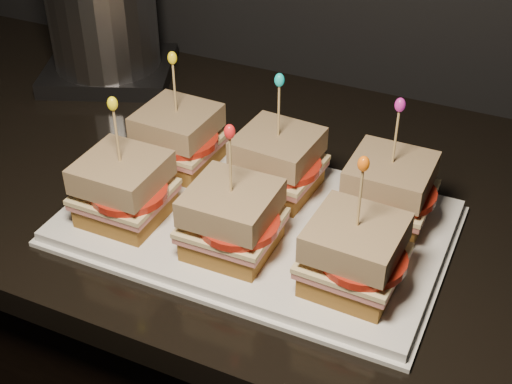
% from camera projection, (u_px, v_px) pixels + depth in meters
% --- Properties ---
extents(granite_slab, '(2.36, 0.64, 0.04)m').
position_uv_depth(granite_slab, '(233.00, 182.00, 1.00)').
color(granite_slab, black).
rests_on(granite_slab, cabinet).
extents(platter, '(0.45, 0.28, 0.02)m').
position_uv_depth(platter, '(256.00, 222.00, 0.88)').
color(platter, white).
rests_on(platter, granite_slab).
extents(platter_rim, '(0.46, 0.29, 0.01)m').
position_uv_depth(platter_rim, '(256.00, 226.00, 0.88)').
color(platter_rim, white).
rests_on(platter_rim, granite_slab).
extents(sandwich_0_bread_bot, '(0.10, 0.10, 0.03)m').
position_uv_depth(sandwich_0_bread_bot, '(179.00, 155.00, 0.96)').
color(sandwich_0_bread_bot, brown).
rests_on(sandwich_0_bread_bot, platter).
extents(sandwich_0_ham, '(0.11, 0.10, 0.01)m').
position_uv_depth(sandwich_0_ham, '(179.00, 145.00, 0.95)').
color(sandwich_0_ham, '#C75854').
rests_on(sandwich_0_ham, sandwich_0_bread_bot).
extents(sandwich_0_cheese, '(0.11, 0.10, 0.01)m').
position_uv_depth(sandwich_0_cheese, '(178.00, 140.00, 0.95)').
color(sandwich_0_cheese, beige).
rests_on(sandwich_0_cheese, sandwich_0_ham).
extents(sandwich_0_tomato, '(0.09, 0.09, 0.01)m').
position_uv_depth(sandwich_0_tomato, '(184.00, 140.00, 0.94)').
color(sandwich_0_tomato, '#AB2012').
rests_on(sandwich_0_tomato, sandwich_0_cheese).
extents(sandwich_0_bread_top, '(0.10, 0.10, 0.03)m').
position_uv_depth(sandwich_0_bread_top, '(177.00, 122.00, 0.93)').
color(sandwich_0_bread_top, '#4F260A').
rests_on(sandwich_0_bread_top, sandwich_0_tomato).
extents(sandwich_0_pick, '(0.00, 0.00, 0.09)m').
position_uv_depth(sandwich_0_pick, '(175.00, 90.00, 0.91)').
color(sandwich_0_pick, tan).
rests_on(sandwich_0_pick, sandwich_0_bread_top).
extents(sandwich_0_frill, '(0.01, 0.01, 0.02)m').
position_uv_depth(sandwich_0_frill, '(172.00, 58.00, 0.88)').
color(sandwich_0_frill, yellow).
rests_on(sandwich_0_frill, sandwich_0_pick).
extents(sandwich_1_bread_bot, '(0.10, 0.10, 0.03)m').
position_uv_depth(sandwich_1_bread_bot, '(277.00, 181.00, 0.91)').
color(sandwich_1_bread_bot, brown).
rests_on(sandwich_1_bread_bot, platter).
extents(sandwich_1_ham, '(0.11, 0.10, 0.01)m').
position_uv_depth(sandwich_1_ham, '(277.00, 170.00, 0.90)').
color(sandwich_1_ham, '#C75854').
rests_on(sandwich_1_ham, sandwich_1_bread_bot).
extents(sandwich_1_cheese, '(0.11, 0.11, 0.01)m').
position_uv_depth(sandwich_1_cheese, '(278.00, 165.00, 0.90)').
color(sandwich_1_cheese, beige).
rests_on(sandwich_1_cheese, sandwich_1_ham).
extents(sandwich_1_tomato, '(0.09, 0.09, 0.01)m').
position_uv_depth(sandwich_1_tomato, '(285.00, 165.00, 0.89)').
color(sandwich_1_tomato, '#AB2012').
rests_on(sandwich_1_tomato, sandwich_1_cheese).
extents(sandwich_1_bread_top, '(0.10, 0.10, 0.03)m').
position_uv_depth(sandwich_1_bread_top, '(278.00, 146.00, 0.88)').
color(sandwich_1_bread_top, '#4F260A').
rests_on(sandwich_1_bread_top, sandwich_1_tomato).
extents(sandwich_1_pick, '(0.00, 0.00, 0.09)m').
position_uv_depth(sandwich_1_pick, '(279.00, 114.00, 0.86)').
color(sandwich_1_pick, tan).
rests_on(sandwich_1_pick, sandwich_1_bread_top).
extents(sandwich_1_frill, '(0.01, 0.01, 0.02)m').
position_uv_depth(sandwich_1_frill, '(279.00, 80.00, 0.83)').
color(sandwich_1_frill, '#0DC2BE').
rests_on(sandwich_1_frill, sandwich_1_pick).
extents(sandwich_2_bread_bot, '(0.09, 0.09, 0.03)m').
position_uv_depth(sandwich_2_bread_bot, '(386.00, 209.00, 0.86)').
color(sandwich_2_bread_bot, brown).
rests_on(sandwich_2_bread_bot, platter).
extents(sandwich_2_ham, '(0.10, 0.10, 0.01)m').
position_uv_depth(sandwich_2_ham, '(388.00, 198.00, 0.85)').
color(sandwich_2_ham, '#C75854').
rests_on(sandwich_2_ham, sandwich_2_bread_bot).
extents(sandwich_2_cheese, '(0.10, 0.10, 0.01)m').
position_uv_depth(sandwich_2_cheese, '(388.00, 193.00, 0.85)').
color(sandwich_2_cheese, beige).
rests_on(sandwich_2_cheese, sandwich_2_ham).
extents(sandwich_2_tomato, '(0.09, 0.09, 0.01)m').
position_uv_depth(sandwich_2_tomato, '(397.00, 193.00, 0.84)').
color(sandwich_2_tomato, '#AB2012').
rests_on(sandwich_2_tomato, sandwich_2_cheese).
extents(sandwich_2_bread_top, '(0.09, 0.09, 0.03)m').
position_uv_depth(sandwich_2_bread_top, '(391.00, 174.00, 0.83)').
color(sandwich_2_bread_top, '#4F260A').
rests_on(sandwich_2_bread_top, sandwich_2_tomato).
extents(sandwich_2_pick, '(0.00, 0.00, 0.09)m').
position_uv_depth(sandwich_2_pick, '(395.00, 140.00, 0.81)').
color(sandwich_2_pick, tan).
rests_on(sandwich_2_pick, sandwich_2_bread_top).
extents(sandwich_2_frill, '(0.01, 0.01, 0.02)m').
position_uv_depth(sandwich_2_frill, '(400.00, 105.00, 0.78)').
color(sandwich_2_frill, '#C62199').
rests_on(sandwich_2_frill, sandwich_2_pick).
extents(sandwich_3_bread_bot, '(0.09, 0.09, 0.03)m').
position_uv_depth(sandwich_3_bread_bot, '(126.00, 207.00, 0.87)').
color(sandwich_3_bread_bot, brown).
rests_on(sandwich_3_bread_bot, platter).
extents(sandwich_3_ham, '(0.10, 0.10, 0.01)m').
position_uv_depth(sandwich_3_ham, '(125.00, 196.00, 0.86)').
color(sandwich_3_ham, '#C75854').
rests_on(sandwich_3_ham, sandwich_3_bread_bot).
extents(sandwich_3_cheese, '(0.10, 0.10, 0.01)m').
position_uv_depth(sandwich_3_cheese, '(124.00, 192.00, 0.85)').
color(sandwich_3_cheese, beige).
rests_on(sandwich_3_cheese, sandwich_3_ham).
extents(sandwich_3_tomato, '(0.09, 0.09, 0.01)m').
position_uv_depth(sandwich_3_tomato, '(129.00, 192.00, 0.84)').
color(sandwich_3_tomato, '#AB2012').
rests_on(sandwich_3_tomato, sandwich_3_cheese).
extents(sandwich_3_bread_top, '(0.09, 0.09, 0.03)m').
position_uv_depth(sandwich_3_bread_top, '(121.00, 172.00, 0.84)').
color(sandwich_3_bread_top, '#4F260A').
rests_on(sandwich_3_bread_top, sandwich_3_tomato).
extents(sandwich_3_pick, '(0.00, 0.00, 0.09)m').
position_uv_depth(sandwich_3_pick, '(117.00, 139.00, 0.81)').
color(sandwich_3_pick, tan).
rests_on(sandwich_3_pick, sandwich_3_bread_top).
extents(sandwich_3_frill, '(0.01, 0.01, 0.02)m').
position_uv_depth(sandwich_3_frill, '(112.00, 104.00, 0.78)').
color(sandwich_3_frill, yellow).
rests_on(sandwich_3_frill, sandwich_3_pick).
extents(sandwich_4_bread_bot, '(0.09, 0.09, 0.03)m').
position_uv_depth(sandwich_4_bread_bot, '(232.00, 239.00, 0.82)').
color(sandwich_4_bread_bot, brown).
rests_on(sandwich_4_bread_bot, platter).
extents(sandwich_4_ham, '(0.10, 0.10, 0.01)m').
position_uv_depth(sandwich_4_ham, '(232.00, 228.00, 0.81)').
color(sandwich_4_ham, '#C75854').
rests_on(sandwich_4_ham, sandwich_4_bread_bot).
extents(sandwich_4_cheese, '(0.10, 0.10, 0.01)m').
position_uv_depth(sandwich_4_cheese, '(232.00, 223.00, 0.80)').
color(sandwich_4_cheese, beige).
rests_on(sandwich_4_cheese, sandwich_4_ham).
extents(sandwich_4_tomato, '(0.09, 0.09, 0.01)m').
position_uv_depth(sandwich_4_tomato, '(239.00, 223.00, 0.79)').
color(sandwich_4_tomato, '#AB2012').
rests_on(sandwich_4_tomato, sandwich_4_cheese).
extents(sandwich_4_bread_top, '(0.09, 0.09, 0.03)m').
position_uv_depth(sandwich_4_bread_top, '(231.00, 203.00, 0.79)').
color(sandwich_4_bread_top, '#4F260A').
rests_on(sandwich_4_bread_top, sandwich_4_tomato).
extents(sandwich_4_pick, '(0.00, 0.00, 0.09)m').
position_uv_depth(sandwich_4_pick, '(230.00, 168.00, 0.76)').
color(sandwich_4_pick, tan).
rests_on(sandwich_4_pick, sandwich_4_bread_top).
extents(sandwich_4_frill, '(0.01, 0.01, 0.02)m').
position_uv_depth(sandwich_4_frill, '(230.00, 132.00, 0.73)').
color(sandwich_4_frill, red).
rests_on(sandwich_4_frill, sandwich_4_pick).
extents(sandwich_5_bread_bot, '(0.10, 0.10, 0.03)m').
position_uv_depth(sandwich_5_bread_bot, '(352.00, 275.00, 0.77)').
color(sandwich_5_bread_bot, brown).
rests_on(sandwich_5_bread_bot, platter).
extents(sandwich_5_ham, '(0.11, 0.10, 0.01)m').
position_uv_depth(sandwich_5_ham, '(353.00, 263.00, 0.76)').
color(sandwich_5_ham, '#C75854').
rests_on(sandwich_5_ham, sandwich_5_bread_bot).
extents(sandwich_5_cheese, '(0.11, 0.10, 0.01)m').
position_uv_depth(sandwich_5_cheese, '(354.00, 258.00, 0.75)').
color(sandwich_5_cheese, beige).
rests_on(sandwich_5_cheese, sandwich_5_ham).
extents(sandwich_5_tomato, '(0.09, 0.09, 0.01)m').
position_uv_depth(sandwich_5_tomato, '(363.00, 259.00, 0.74)').
color(sandwich_5_tomato, '#AB2012').
rests_on(sandwich_5_tomato, sandwich_5_cheese).
extents(sandwich_5_bread_top, '(0.10, 0.10, 0.03)m').
position_uv_depth(sandwich_5_bread_top, '(356.00, 237.00, 0.74)').
color(sandwich_5_bread_top, '#4F260A').
rests_on(sandwich_5_bread_top, sandwich_5_tomato).
extents(sandwich_5_pick, '(0.00, 0.00, 0.09)m').
position_uv_depth(sandwich_5_pick, '(360.00, 202.00, 0.71)').
color(sandwich_5_pick, tan).
rests_on(sandwich_5_pick, sandwich_5_bread_top).
extents(sandwich_5_frill, '(0.01, 0.01, 0.02)m').
position_uv_depth(sandwich_5_frill, '(364.00, 164.00, 0.68)').
color(sandwich_5_frill, orange).
rests_on(sandwich_5_frill, sandwich_5_pick).
extents(appliance_base, '(0.26, 0.24, 0.03)m').
position_uv_depth(appliance_base, '(110.00, 70.00, 1.21)').
color(appliance_base, '#262628').
rests_on(appliance_base, granite_slab).
extents(appliance, '(0.21, 0.18, 0.27)m').
position_uv_depth(appliance, '(101.00, 1.00, 1.14)').
color(appliance, silver).
rests_on(appliance, granite_slab).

